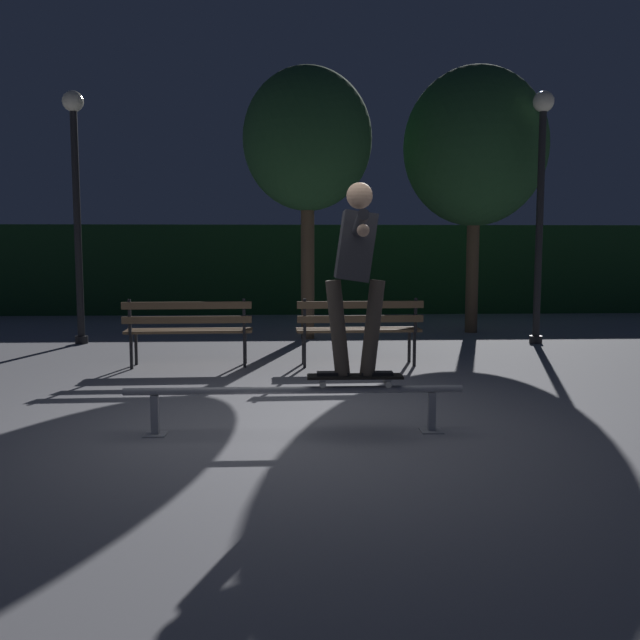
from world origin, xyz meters
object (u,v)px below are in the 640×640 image
Objects in this scene: tree_far_right at (475,148)px; lamp_post_left at (76,185)px; park_bench_leftmost at (188,325)px; tree_behind_benches at (307,141)px; lamp_post_right at (541,185)px; grind_rail at (294,397)px; skateboarder at (356,262)px; park_bench_left_center at (359,324)px; skateboard at (355,377)px.

lamp_post_left is (-6.55, -1.15, -0.77)m from tree_far_right.
park_bench_leftmost is 4.15m from tree_behind_benches.
tree_far_right is 1.19× the size of lamp_post_right.
tree_behind_benches is 1.13× the size of lamp_post_right.
skateboarder is (0.50, -0.00, 1.10)m from grind_rail.
grind_rail is at bearing 179.99° from skateboarder.
skateboarder is 0.97× the size of park_bench_left_center.
tree_behind_benches is (-0.21, 5.92, 1.84)m from skateboarder.
park_bench_leftmost is 0.41× the size of lamp_post_right.
park_bench_leftmost is at bearing -48.58° from lamp_post_left.
lamp_post_right reaches higher than park_bench_left_center.
park_bench_leftmost is 5.88m from lamp_post_right.
grind_rail is at bearing -126.97° from lamp_post_right.
grind_rail is 3.53× the size of skateboard.
park_bench_left_center is 5.14m from lamp_post_left.
grind_rail is 1.71× the size of park_bench_left_center.
skateboarder is at bearing -60.64° from park_bench_leftmost.
lamp_post_left is (-3.31, 5.48, 2.18)m from grind_rail.
tree_far_right is (2.74, 6.63, 2.79)m from skateboard.
skateboarder reaches higher than park_bench_leftmost.
lamp_post_right is (0.65, -1.46, -0.77)m from tree_far_right.
tree_far_right reaches higher than lamp_post_right.
grind_rail is at bearing 180.00° from skateboard.
skateboarder is 3.34m from park_bench_left_center.
lamp_post_left reaches higher than park_bench_leftmost.
lamp_post_left is at bearing 177.49° from lamp_post_right.
tree_behind_benches reaches higher than lamp_post_right.
tree_behind_benches reaches higher than lamp_post_left.
skateboarder is 0.40× the size of lamp_post_left.
tree_behind_benches is 1.13× the size of lamp_post_left.
skateboard is at bearing -0.00° from grind_rail.
lamp_post_left is (-2.01, 2.28, 1.94)m from park_bench_leftmost.
skateboard is at bearing -96.57° from park_bench_left_center.
park_bench_left_center is 4.97m from tree_far_right.
tree_far_right reaches higher than lamp_post_left.
skateboarder is 0.34× the size of tree_far_right.
lamp_post_right is at bearing 32.98° from park_bench_left_center.
tree_far_right is at bearing 55.26° from park_bench_left_center.
tree_far_right is (3.24, 6.63, 2.95)m from grind_rail.
grind_rail is 0.63× the size of tree_behind_benches.
skateboard is 0.20× the size of lamp_post_right.
tree_behind_benches reaches higher than skateboard.
grind_rail is 0.71× the size of lamp_post_right.
park_bench_leftmost is at bearing -142.98° from tree_far_right.
lamp_post_left is at bearing 151.39° from park_bench_left_center.
park_bench_left_center is (2.17, 0.00, 0.00)m from park_bench_leftmost.
tree_far_right is at bearing 13.50° from tree_behind_benches.
grind_rail is 3.46m from park_bench_leftmost.
tree_behind_benches reaches higher than park_bench_leftmost.
grind_rail is at bearing -105.08° from park_bench_left_center.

